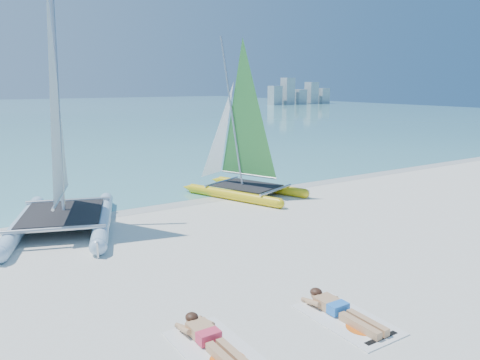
# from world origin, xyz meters

# --- Properties ---
(ground) EXTENTS (140.00, 140.00, 0.00)m
(ground) POSITION_xyz_m (0.00, 0.00, 0.00)
(ground) COLOR silver
(ground) RESTS_ON ground
(wet_sand_strip) EXTENTS (140.00, 1.40, 0.01)m
(wet_sand_strip) POSITION_xyz_m (0.00, 5.50, 0.00)
(wet_sand_strip) COLOR silver
(wet_sand_strip) RESTS_ON ground
(distant_skyline) EXTENTS (14.00, 2.00, 5.00)m
(distant_skyline) POSITION_xyz_m (53.71, 62.00, 1.94)
(distant_skyline) COLOR #A7B0B8
(distant_skyline) RESTS_ON ground
(catamaran_blue) EXTENTS (4.25, 5.97, 7.39)m
(catamaran_blue) POSITION_xyz_m (-2.97, 4.60, 2.21)
(catamaran_blue) COLOR #AFD0E6
(catamaran_blue) RESTS_ON ground
(catamaran_yellow) EXTENTS (3.49, 4.78, 5.91)m
(catamaran_yellow) POSITION_xyz_m (3.44, 5.42, 1.86)
(catamaran_yellow) COLOR yellow
(catamaran_yellow) RESTS_ON ground
(towel_a) EXTENTS (1.00, 1.85, 0.02)m
(towel_a) POSITION_xyz_m (-2.47, -3.20, 0.01)
(towel_a) COLOR white
(towel_a) RESTS_ON ground
(sunbather_a) EXTENTS (0.37, 1.73, 0.26)m
(sunbather_a) POSITION_xyz_m (-2.47, -3.01, 0.12)
(sunbather_a) COLOR tan
(sunbather_a) RESTS_ON towel_a
(towel_b) EXTENTS (1.00, 1.85, 0.02)m
(towel_b) POSITION_xyz_m (-0.06, -3.61, 0.01)
(towel_b) COLOR white
(towel_b) RESTS_ON ground
(sunbather_b) EXTENTS (0.37, 1.73, 0.26)m
(sunbather_b) POSITION_xyz_m (-0.06, -3.42, 0.12)
(sunbather_b) COLOR tan
(sunbather_b) RESTS_ON towel_b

